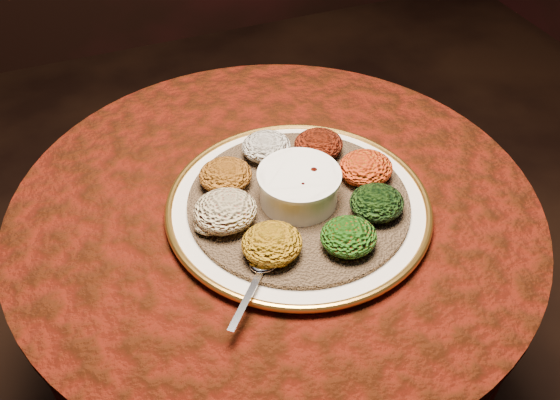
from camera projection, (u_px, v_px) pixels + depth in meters
name	position (u px, v px, depth m)	size (l,w,h in m)	color
table	(276.00, 268.00, 1.25)	(0.96, 0.96, 0.73)	black
platter	(298.00, 206.00, 1.10)	(0.51, 0.51, 0.02)	white
injera	(298.00, 202.00, 1.09)	(0.39, 0.39, 0.01)	brown
stew_bowl	(299.00, 185.00, 1.07)	(0.14, 0.14, 0.06)	white
spoon	(262.00, 269.00, 0.97)	(0.12, 0.12, 0.01)	silver
portion_ayib	(266.00, 147.00, 1.17)	(0.09, 0.09, 0.04)	silver
portion_kitfo	(319.00, 144.00, 1.17)	(0.09, 0.09, 0.04)	black
portion_tikil	(366.00, 168.00, 1.12)	(0.10, 0.09, 0.05)	#A5760D
portion_gomen	(377.00, 203.00, 1.05)	(0.09, 0.09, 0.05)	black
portion_mixveg	(349.00, 237.00, 0.99)	(0.09, 0.09, 0.04)	#932209
portion_kik	(272.00, 243.00, 0.98)	(0.10, 0.09, 0.05)	#A96C0E
portion_timatim	(225.00, 211.00, 1.03)	(0.11, 0.10, 0.05)	maroon
portion_shiro	(225.00, 175.00, 1.10)	(0.10, 0.09, 0.05)	brown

